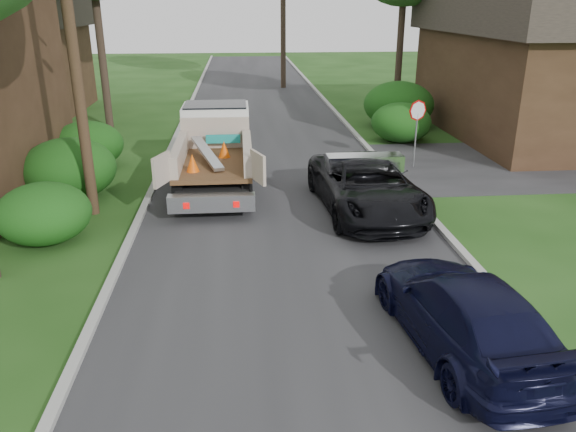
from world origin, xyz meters
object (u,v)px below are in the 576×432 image
Objects in this scene: navy_suv at (465,313)px; flatbed_truck at (215,143)px; house_right at (556,64)px; stop_sign at (417,119)px; house_left_far at (10,55)px; utility_pole at (70,26)px; black_pickup at (366,186)px.

flatbed_truck is at bearing -71.89° from navy_suv.
house_right reaches higher than flatbed_truck.
stop_sign reaches higher than flatbed_truck.
flatbed_truck is 1.33× the size of navy_suv.
house_left_far is 29.41m from navy_suv.
house_right is (26.50, -8.00, 0.11)m from house_left_far.
house_left_far is (-18.70, 13.00, 1.27)m from stop_sign.
utility_pole is 1.56× the size of flatbed_truck.
utility_pole reaches higher than stop_sign.
utility_pole is 1.78× the size of black_pickup.
stop_sign is at bearing 20.62° from utility_pole.
flatbed_truck reaches higher than navy_suv.
house_right is (7.80, 5.00, 1.38)m from stop_sign.
house_right is 14.43m from black_pickup.
stop_sign reaches higher than black_pickup.
utility_pole is 0.77× the size of house_right.
black_pickup is (7.88, -0.48, -4.39)m from utility_pole.
house_right is 19.66m from navy_suv.
house_left_far is 1.58× the size of navy_suv.
flatbed_truck is 11.45m from navy_suv.
flatbed_truck is at bearing -50.79° from house_left_far.
black_pickup is at bearing -3.50° from utility_pole.
black_pickup is at bearing -47.74° from house_left_far.
utility_pole reaches higher than navy_suv.
house_left_far is 23.75m from black_pickup.
house_left_far is at bearing 129.32° from flatbed_truck.
flatbed_truck is (-7.23, -1.05, -0.46)m from stop_sign.
black_pickup is (-10.60, -9.50, -2.38)m from house_right.
flatbed_truck is (3.45, 2.97, -3.86)m from utility_pole.
house_left_far is 1.35× the size of black_pickup.
black_pickup is at bearing -94.18° from navy_suv.
house_right reaches higher than stop_sign.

